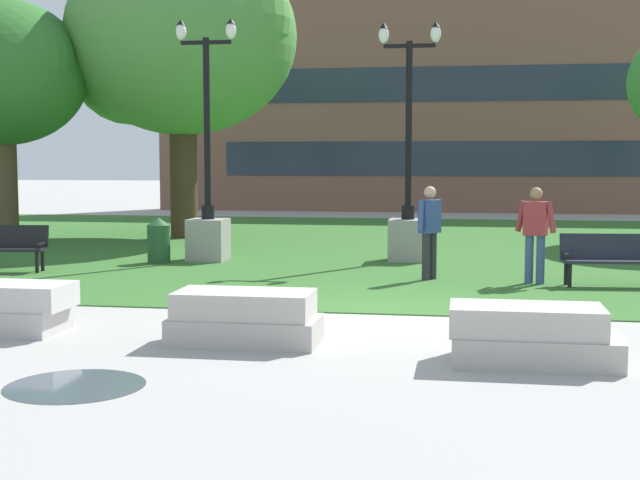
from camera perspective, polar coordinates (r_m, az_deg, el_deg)
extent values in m
plane|color=#A3A09B|center=(12.87, 3.19, -4.79)|extent=(140.00, 140.00, 0.00)
cube|color=#336628|center=(22.75, 5.91, -0.37)|extent=(40.00, 20.00, 0.02)
cube|color=beige|center=(12.20, -19.46, -3.36)|extent=(1.66, 0.83, 0.32)
cube|color=#B2ADA3|center=(10.92, -4.81, -5.77)|extent=(1.80, 0.90, 0.32)
cube|color=#BBB6AB|center=(10.86, -4.86, -4.11)|extent=(1.66, 0.83, 0.32)
cube|color=#B2ADA3|center=(10.10, 13.61, -6.81)|extent=(1.80, 0.90, 0.32)
cube|color=#BBB6AB|center=(10.04, 13.06, -5.02)|extent=(1.66, 0.83, 0.32)
cylinder|color=#47515B|center=(9.25, -15.40, -8.97)|extent=(1.39, 1.39, 0.01)
cube|color=black|center=(18.70, -19.60, 0.21)|extent=(1.80, 0.36, 0.46)
cube|color=black|center=(18.18, -17.41, -0.21)|extent=(0.11, 0.40, 0.04)
cylinder|color=black|center=(18.08, -17.67, -1.37)|extent=(0.07, 0.07, 0.41)
cylinder|color=black|center=(18.38, -17.34, -1.26)|extent=(0.07, 0.07, 0.41)
cube|color=#1E232D|center=(16.22, 18.37, -1.31)|extent=(1.83, 0.60, 0.05)
cube|color=#1E232D|center=(16.44, 18.18, -0.41)|extent=(1.80, 0.29, 0.46)
cube|color=black|center=(16.02, 15.47, -0.88)|extent=(0.10, 0.40, 0.04)
cylinder|color=black|center=(15.92, 15.69, -2.20)|extent=(0.07, 0.07, 0.41)
cylinder|color=black|center=(16.23, 15.47, -2.06)|extent=(0.07, 0.07, 0.41)
cube|color=gray|center=(19.36, 5.63, 0.00)|extent=(0.80, 0.80, 0.90)
cylinder|color=black|center=(19.31, 5.65, 1.77)|extent=(0.28, 0.28, 0.30)
cylinder|color=black|center=(19.28, 5.70, 6.96)|extent=(0.14, 0.14, 3.79)
cube|color=black|center=(19.42, 5.75, 12.26)|extent=(1.10, 0.08, 0.08)
ellipsoid|color=white|center=(19.49, 4.10, 12.96)|extent=(0.22, 0.22, 0.36)
cone|color=black|center=(19.52, 4.10, 13.53)|extent=(0.20, 0.20, 0.13)
ellipsoid|color=white|center=(19.42, 7.42, 12.96)|extent=(0.22, 0.22, 0.36)
cone|color=black|center=(19.45, 7.42, 13.53)|extent=(0.20, 0.20, 0.13)
cube|color=gray|center=(19.50, -7.16, 0.02)|extent=(0.80, 0.80, 0.90)
cylinder|color=black|center=(19.45, -7.18, 1.78)|extent=(0.28, 0.28, 0.30)
cylinder|color=black|center=(19.42, -7.24, 7.05)|extent=(0.14, 0.14, 3.87)
cube|color=black|center=(19.57, -7.31, 12.43)|extent=(1.10, 0.08, 0.08)
ellipsoid|color=white|center=(19.76, -8.89, 13.05)|extent=(0.22, 0.22, 0.36)
cone|color=black|center=(19.79, -8.89, 13.61)|extent=(0.20, 0.20, 0.13)
ellipsoid|color=white|center=(19.45, -5.72, 13.21)|extent=(0.22, 0.22, 0.36)
cone|color=black|center=(19.48, -5.73, 13.78)|extent=(0.20, 0.20, 0.13)
cylinder|color=#42301E|center=(25.12, -8.72, 4.48)|extent=(0.76, 0.76, 3.79)
ellipsoid|color=#4C893D|center=(25.33, -8.84, 12.74)|extent=(6.33, 6.33, 5.38)
sphere|color=#4C893D|center=(26.43, -12.04, 10.99)|extent=(3.48, 3.48, 3.48)
sphere|color=#4C893D|center=(24.33, -5.68, 13.84)|extent=(3.17, 3.17, 3.17)
cylinder|color=brown|center=(24.99, -19.53, 3.58)|extent=(0.66, 0.66, 3.22)
ellipsoid|color=#2D6B28|center=(25.09, -19.74, 10.09)|extent=(4.49, 4.49, 3.81)
sphere|color=#2D6B28|center=(24.19, -17.92, 10.86)|extent=(2.24, 2.24, 2.24)
cylinder|color=#234C28|center=(19.21, -10.28, -0.25)|extent=(0.48, 0.48, 0.80)
cone|color=#234C28|center=(19.17, -10.31, 1.18)|extent=(0.49, 0.49, 0.16)
cylinder|color=#28282D|center=(16.34, 6.80, -1.06)|extent=(0.15, 0.15, 0.86)
cylinder|color=#28282D|center=(16.50, 7.22, -1.01)|extent=(0.15, 0.15, 0.86)
cube|color=#334784|center=(16.36, 7.04, 1.51)|extent=(0.42, 0.47, 0.60)
cylinder|color=#334784|center=(16.16, 6.50, 1.55)|extent=(0.16, 0.16, 0.56)
cylinder|color=#334784|center=(16.55, 7.57, 1.63)|extent=(0.16, 0.16, 0.56)
sphere|color=tan|center=(16.33, 7.06, 3.05)|extent=(0.22, 0.22, 0.22)
cylinder|color=#384C7A|center=(16.24, 13.24, -1.21)|extent=(0.15, 0.15, 0.86)
cylinder|color=#384C7A|center=(16.20, 13.93, -1.24)|extent=(0.15, 0.15, 0.86)
cube|color=maroon|center=(16.16, 13.64, 1.35)|extent=(0.45, 0.34, 0.60)
cylinder|color=maroon|center=(16.26, 12.73, 1.49)|extent=(0.22, 0.15, 0.56)
cylinder|color=maroon|center=(16.06, 14.57, 1.41)|extent=(0.22, 0.15, 0.56)
sphere|color=#9E7051|center=(16.13, 13.68, 2.91)|extent=(0.22, 0.22, 0.22)
cube|color=brown|center=(37.20, 7.73, 9.12)|extent=(23.79, 1.00, 9.50)
cube|color=#232D3D|center=(36.60, 7.65, 5.19)|extent=(17.84, 0.03, 1.40)
cube|color=#232D3D|center=(36.72, 7.71, 9.88)|extent=(17.84, 0.03, 1.40)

